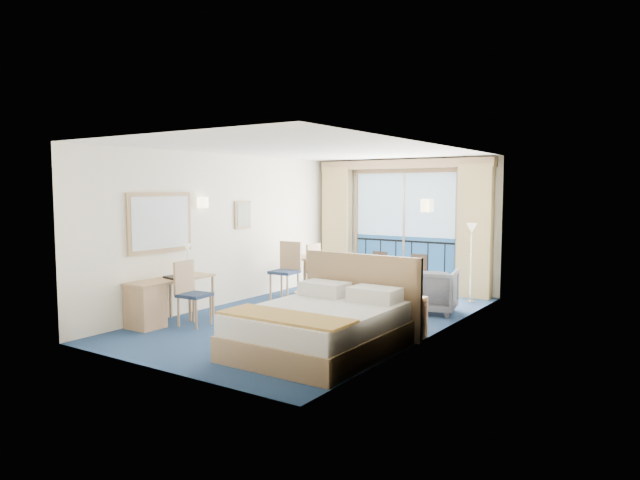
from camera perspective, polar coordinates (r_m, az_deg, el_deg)
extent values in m
plane|color=navy|center=(9.34, -0.27, -7.73)|extent=(6.50, 6.50, 0.00)
cube|color=white|center=(11.97, 8.50, 1.58)|extent=(4.00, 0.02, 2.70)
cube|color=white|center=(6.70, -16.09, -1.32)|extent=(4.00, 0.02, 2.70)
cube|color=white|center=(10.39, -9.50, 1.04)|extent=(0.02, 6.50, 2.70)
cube|color=white|center=(8.18, 11.47, -0.08)|extent=(0.02, 6.50, 2.70)
cube|color=white|center=(9.13, -0.28, 9.09)|extent=(4.00, 6.50, 0.02)
cube|color=navy|center=(12.01, 8.37, -2.19)|extent=(2.20, 0.02, 1.08)
cube|color=#A0BDD3|center=(11.92, 8.45, 3.54)|extent=(2.20, 0.02, 1.32)
cube|color=brown|center=(12.07, 8.34, -4.36)|extent=(2.20, 0.02, 0.20)
cube|color=black|center=(11.96, 8.39, -0.10)|extent=(2.20, 0.02, 0.04)
cube|color=tan|center=(11.91, 8.47, 6.91)|extent=(2.36, 0.03, 0.12)
cube|color=tan|center=(12.47, 3.62, 1.08)|extent=(0.06, 0.03, 2.40)
cube|color=tan|center=(11.49, 13.58, 0.60)|extent=(0.06, 0.03, 2.40)
cube|color=silver|center=(11.93, 8.39, 0.85)|extent=(0.05, 0.02, 2.40)
cube|color=#3B271A|center=(11.88, 9.87, -3.07)|extent=(0.35, 0.02, 0.70)
cube|color=#3B271A|center=(12.26, 6.02, -2.77)|extent=(0.35, 0.02, 0.70)
cube|color=#3B271A|center=(12.06, 8.12, -3.41)|extent=(0.30, 0.02, 0.45)
cube|color=black|center=(12.41, 4.60, -1.96)|extent=(0.02, 0.01, 0.90)
cube|color=black|center=(12.24, 6.08, -2.07)|extent=(0.02, 0.01, 0.90)
cube|color=black|center=(12.08, 7.59, -2.18)|extent=(0.03, 0.01, 0.90)
cube|color=black|center=(11.93, 9.14, -2.30)|extent=(0.03, 0.01, 0.90)
cube|color=black|center=(11.78, 10.73, -2.41)|extent=(0.02, 0.01, 0.90)
cube|color=black|center=(11.65, 12.36, -2.53)|extent=(0.02, 0.01, 0.90)
cube|color=tan|center=(12.55, 1.71, 1.46)|extent=(0.65, 0.22, 2.55)
cube|color=tan|center=(11.22, 15.25, 0.84)|extent=(0.65, 0.22, 2.55)
cube|color=tan|center=(11.81, 8.25, 7.51)|extent=(3.80, 0.25, 0.18)
cube|color=tan|center=(9.32, -15.69, 1.68)|extent=(0.04, 1.25, 0.95)
cube|color=#B2BDC5|center=(9.30, -15.60, 1.68)|extent=(0.01, 1.12, 0.82)
cube|color=tan|center=(10.69, -7.73, 2.52)|extent=(0.03, 0.42, 0.52)
cube|color=gray|center=(10.67, -7.64, 2.51)|extent=(0.01, 0.34, 0.44)
cylinder|color=beige|center=(9.89, -11.63, 3.70)|extent=(0.18, 0.18, 0.18)
cylinder|color=beige|center=(8.04, 10.66, 3.41)|extent=(0.18, 0.18, 0.18)
cube|color=tan|center=(7.35, -0.19, -10.03)|extent=(1.69, 2.11, 0.32)
cube|color=silver|center=(7.28, -0.19, -7.82)|extent=(1.62, 2.05, 0.26)
cube|color=tan|center=(6.70, -3.50, -7.67)|extent=(1.67, 0.58, 0.03)
cube|color=silver|center=(8.07, 0.46, -4.89)|extent=(0.65, 0.42, 0.19)
cube|color=silver|center=(7.67, 5.50, -5.45)|extent=(0.65, 0.42, 0.19)
cube|color=tan|center=(8.17, 4.17, -5.45)|extent=(1.85, 0.06, 1.16)
cube|color=tan|center=(8.12, 8.71, -7.66)|extent=(0.44, 0.42, 0.58)
cube|color=beige|center=(8.03, 8.86, -5.41)|extent=(0.19, 0.15, 0.08)
imported|color=#3F434D|center=(9.81, 11.13, -4.98)|extent=(0.96, 0.98, 0.75)
cylinder|color=silver|center=(10.90, 14.77, -5.96)|extent=(0.20, 0.20, 0.03)
cylinder|color=silver|center=(10.80, 14.86, -2.45)|extent=(0.02, 0.02, 1.37)
cone|color=#F3E7CE|center=(10.73, 14.94, 1.18)|extent=(0.18, 0.18, 0.16)
cube|color=tan|center=(9.22, -14.69, -3.84)|extent=(0.50, 1.46, 0.04)
cube|color=tan|center=(8.96, -17.07, -6.39)|extent=(0.48, 0.44, 0.65)
cylinder|color=tan|center=(9.56, -14.72, -5.61)|extent=(0.05, 0.05, 0.65)
cylinder|color=tan|center=(9.24, -12.86, -5.95)|extent=(0.05, 0.05, 0.65)
cylinder|color=tan|center=(9.90, -12.53, -5.20)|extent=(0.05, 0.05, 0.65)
cylinder|color=tan|center=(9.58, -10.67, -5.51)|extent=(0.05, 0.05, 0.65)
cube|color=#1F2D49|center=(8.90, -12.44, -5.40)|extent=(0.46, 0.46, 0.05)
cube|color=tan|center=(8.99, -13.45, -3.63)|extent=(0.08, 0.42, 0.50)
cylinder|color=tan|center=(8.71, -12.29, -7.27)|extent=(0.04, 0.04, 0.45)
cylinder|color=tan|center=(8.97, -10.87, -6.89)|extent=(0.04, 0.04, 0.45)
cylinder|color=tan|center=(8.93, -13.97, -7.00)|extent=(0.04, 0.04, 0.45)
cylinder|color=tan|center=(9.18, -12.53, -6.64)|extent=(0.04, 0.04, 0.45)
cube|color=black|center=(9.20, -14.26, -3.64)|extent=(0.39, 0.32, 0.03)
cylinder|color=silver|center=(9.56, -13.07, -3.19)|extent=(0.13, 0.13, 0.02)
cylinder|color=silver|center=(9.53, -13.09, -1.99)|extent=(0.02, 0.02, 0.42)
cone|color=#F3E7CE|center=(9.51, -13.12, -0.72)|extent=(0.12, 0.12, 0.11)
cylinder|color=tan|center=(11.32, -1.48, -1.74)|extent=(0.83, 0.83, 0.04)
cylinder|color=tan|center=(11.37, -1.48, -3.55)|extent=(0.08, 0.08, 0.73)
cylinder|color=tan|center=(11.43, -1.48, -5.27)|extent=(0.46, 0.46, 0.03)
cube|color=#1F2D49|center=(11.01, 0.21, -3.19)|extent=(0.44, 0.44, 0.05)
cube|color=tan|center=(11.09, -0.67, -1.73)|extent=(0.05, 0.44, 0.52)
cylinder|color=tan|center=(10.81, 0.45, -4.71)|extent=(0.04, 0.04, 0.47)
cylinder|color=tan|center=(11.09, 1.48, -4.45)|extent=(0.04, 0.04, 0.47)
cylinder|color=tan|center=(11.01, -1.07, -4.53)|extent=(0.04, 0.04, 0.47)
cylinder|color=tan|center=(11.29, -0.02, -4.28)|extent=(0.04, 0.04, 0.47)
cube|color=#1F2D49|center=(10.76, -3.59, -3.21)|extent=(0.50, 0.50, 0.06)
cube|color=tan|center=(10.91, -2.97, -1.58)|extent=(0.47, 0.08, 0.55)
cylinder|color=tan|center=(10.76, -4.97, -4.69)|extent=(0.04, 0.04, 0.50)
cylinder|color=tan|center=(10.55, -3.28, -4.87)|extent=(0.04, 0.04, 0.50)
cylinder|color=tan|center=(11.06, -3.87, -4.41)|extent=(0.04, 0.04, 0.50)
cylinder|color=tan|center=(10.86, -2.21, -4.57)|extent=(0.04, 0.04, 0.50)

